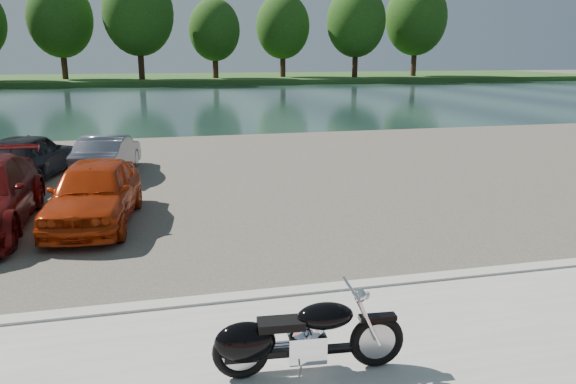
% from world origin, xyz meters
% --- Properties ---
extents(ground, '(200.00, 200.00, 0.00)m').
position_xyz_m(ground, '(0.00, 0.00, 0.00)').
color(ground, '#595447').
rests_on(ground, ground).
extents(kerb, '(60.00, 0.30, 0.14)m').
position_xyz_m(kerb, '(0.00, 2.00, 0.07)').
color(kerb, '#A5A29B').
rests_on(kerb, ground).
extents(parking_lot, '(60.00, 18.00, 0.04)m').
position_xyz_m(parking_lot, '(0.00, 11.00, 0.02)').
color(parking_lot, '#474139').
rests_on(parking_lot, ground).
extents(river, '(120.00, 40.00, 0.00)m').
position_xyz_m(river, '(0.00, 40.00, 0.00)').
color(river, '#1A2F2E').
rests_on(river, ground).
extents(far_bank, '(120.00, 24.00, 0.60)m').
position_xyz_m(far_bank, '(0.00, 72.00, 0.30)').
color(far_bank, '#254B1B').
rests_on(far_bank, ground).
extents(far_trees, '(70.25, 10.68, 12.52)m').
position_xyz_m(far_trees, '(4.36, 65.79, 7.49)').
color(far_trees, '#311C12').
rests_on(far_trees, far_bank).
extents(motorcycle, '(2.33, 0.75, 1.05)m').
position_xyz_m(motorcycle, '(-0.74, -0.26, 0.56)').
color(motorcycle, black).
rests_on(motorcycle, promenade).
extents(car_4, '(2.20, 4.46, 1.46)m').
position_xyz_m(car_4, '(-3.56, 6.85, 0.77)').
color(car_4, '#AE300B').
rests_on(car_4, parking_lot).
extents(car_8, '(2.75, 4.57, 1.46)m').
position_xyz_m(car_8, '(-5.93, 12.08, 0.77)').
color(car_8, black).
rests_on(car_8, parking_lot).
extents(car_9, '(1.98, 4.06, 1.28)m').
position_xyz_m(car_9, '(-3.61, 12.31, 0.68)').
color(car_9, '#585C69').
rests_on(car_9, parking_lot).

